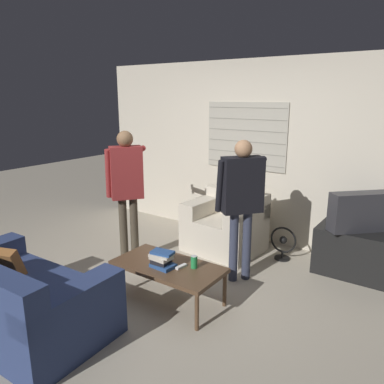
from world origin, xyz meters
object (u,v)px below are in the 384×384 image
Objects in this scene: couch_blue at (15,300)px; spare_remote at (181,267)px; tv at (364,211)px; floor_fan at (283,243)px; armchair_beige at (226,226)px; book_stack at (162,259)px; person_left_standing at (127,182)px; soda_can at (194,262)px; coffee_table at (168,268)px; person_right_standing at (242,194)px.

couch_blue reaches higher than spare_remote.
couch_blue is at bearing 7.17° from tv.
spare_remote is 0.31× the size of floor_fan.
armchair_beige is 3.90× the size of book_stack.
couch_blue is 1.03× the size of person_left_standing.
book_stack is (-1.48, -1.81, -0.30)m from tv.
couch_blue is at bearing -130.35° from soda_can.
couch_blue is 2.74m from armchair_beige.
tv is at bearing 50.01° from coffee_table.
person_right_standing is (-1.10, -0.90, 0.24)m from tv.
coffee_table is at bearing -109.08° from floor_fan.
tv reaches higher than spare_remote.
tv is 0.44× the size of person_right_standing.
soda_can is at bearing 20.07° from coffee_table.
person_left_standing is 12.39× the size of spare_remote.
coffee_table is at bearing 5.23° from tv.
couch_blue is 3.91× the size of floor_fan.
person_left_standing is 1.03× the size of person_right_standing.
tv is at bearing -168.14° from armchair_beige.
person_right_standing is 12.75× the size of soda_can.
couch_blue is at bearing -124.94° from coffee_table.
coffee_table is 0.70× the size of person_right_standing.
couch_blue is 1.42m from coffee_table.
person_left_standing reaches higher than coffee_table.
floor_fan is at bearing 70.92° from coffee_table.
armchair_beige is 0.62× the size of person_right_standing.
person_left_standing is 1.44m from soda_can.
spare_remote is (0.15, 0.02, 0.05)m from coffee_table.
book_stack is at bearing 100.10° from armchair_beige.
tv is 2.79m from person_left_standing.
tv is at bearing 5.97° from floor_fan.
book_stack is 1.91× the size of spare_remote.
book_stack is at bearing -81.41° from person_left_standing.
person_left_standing is at bearing 144.97° from person_right_standing.
floor_fan is (1.58, 1.18, -0.83)m from person_left_standing.
couch_blue reaches higher than coffee_table.
armchair_beige reaches higher than book_stack.
person_right_standing reaches higher than coffee_table.
person_left_standing reaches higher than armchair_beige.
person_right_standing is 11.99× the size of spare_remote.
armchair_beige is at bearing 75.07° from couch_blue.
person_right_standing is 1.15m from floor_fan.
armchair_beige is at bearing 80.09° from person_right_standing.
coffee_table is 2.57× the size of floor_fan.
spare_remote is 1.70m from floor_fan.
soda_can is at bearing 111.41° from armchair_beige.
soda_can reaches higher than coffee_table.
book_stack is 2.03× the size of soda_can.
person_left_standing reaches higher than person_right_standing.
couch_blue is 6.67× the size of book_stack.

